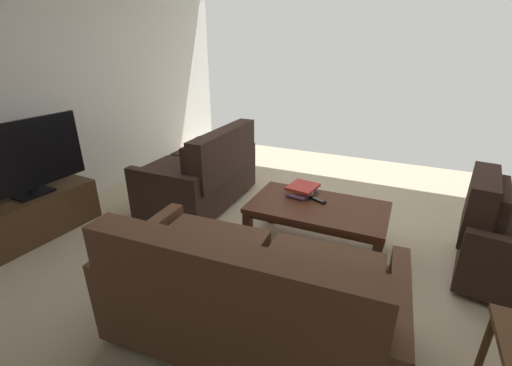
# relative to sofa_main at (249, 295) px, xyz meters

# --- Properties ---
(ground_plane) EXTENTS (5.51, 5.75, 0.01)m
(ground_plane) POSITION_rel_sofa_main_xyz_m (0.03, -1.18, -0.37)
(ground_plane) COLOR beige
(wall_right) EXTENTS (0.12, 5.75, 2.78)m
(wall_right) POSITION_rel_sofa_main_xyz_m (2.78, -1.18, 1.02)
(wall_right) COLOR white
(wall_right) RESTS_ON ground
(sofa_main) EXTENTS (1.76, 0.97, 0.88)m
(sofa_main) POSITION_rel_sofa_main_xyz_m (0.00, 0.00, 0.00)
(sofa_main) COLOR black
(sofa_main) RESTS_ON ground
(loveseat_near) EXTENTS (0.86, 1.37, 0.91)m
(loveseat_near) POSITION_rel_sofa_main_xyz_m (1.33, -1.58, 0.01)
(loveseat_near) COLOR black
(loveseat_near) RESTS_ON ground
(coffee_table) EXTENTS (1.17, 0.67, 0.44)m
(coffee_table) POSITION_rel_sofa_main_xyz_m (-0.10, -1.20, 0.01)
(coffee_table) COLOR #4C2819
(coffee_table) RESTS_ON ground
(tv_stand) EXTENTS (0.43, 1.07, 0.43)m
(tv_stand) POSITION_rel_sofa_main_xyz_m (2.41, -0.35, -0.16)
(tv_stand) COLOR #4C331E
(tv_stand) RESTS_ON ground
(flat_tv) EXTENTS (0.22, 1.11, 0.70)m
(flat_tv) POSITION_rel_sofa_main_xyz_m (2.41, -0.35, 0.42)
(flat_tv) COLOR black
(flat_tv) RESTS_ON tv_stand
(book_stack) EXTENTS (0.28, 0.32, 0.09)m
(book_stack) POSITION_rel_sofa_main_xyz_m (0.10, -1.38, 0.12)
(book_stack) COLOR #385693
(book_stack) RESTS_ON coffee_table
(tv_remote) EXTENTS (0.16, 0.11, 0.02)m
(tv_remote) POSITION_rel_sofa_main_xyz_m (-0.07, -1.28, 0.08)
(tv_remote) COLOR black
(tv_remote) RESTS_ON coffee_table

